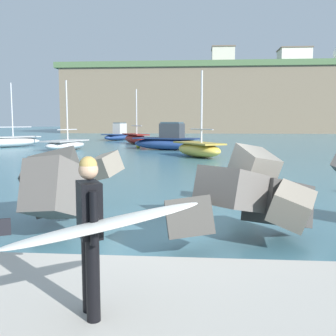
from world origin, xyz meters
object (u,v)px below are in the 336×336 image
Objects in this scene: boat_mid_left at (8,141)px; boat_mid_right at (65,145)px; surfer_with_board at (95,226)px; station_building_west at (223,59)px; mooring_buoy_inner at (138,146)px; boat_near_right at (199,149)px; boat_far_left at (168,141)px; boat_near_left at (136,138)px; station_building_central at (294,61)px; boat_far_right at (118,135)px.

boat_mid_right is (6.75, -3.47, -0.08)m from boat_mid_left.
station_building_west is (6.04, 96.84, 16.35)m from surfer_with_board.
mooring_buoy_inner is at bearing -1.93° from boat_mid_left.
station_building_west is at bearing 76.32° from boat_mid_right.
boat_mid_left is at bearing 152.55° from boat_near_right.
boat_near_right is at bearing -68.90° from boat_far_left.
station_building_west is (12.13, 57.47, 17.03)m from boat_near_left.
boat_mid_left is at bearing -148.78° from boat_near_left.
boat_near_left is 7.29m from mooring_buoy_inner.
boat_mid_right is 86.35m from station_building_central.
boat_mid_right reaches higher than boat_far_left.
station_building_central is at bearing 64.98° from boat_near_left.
station_building_west is at bearing 86.01° from boat_near_right.
boat_near_left is 1.02× the size of boat_near_right.
boat_far_left is 19.61m from boat_far_right.
mooring_buoy_inner is (-2.88, 2.01, -0.53)m from boat_far_left.
boat_far_left reaches higher than boat_far_right.
boat_near_left reaches higher than boat_near_right.
boat_mid_left is at bearing 178.07° from mooring_buoy_inner.
boat_near_left is at bearing 66.98° from boat_mid_right.
surfer_with_board is 98.40m from station_building_west.
station_building_central is at bearing 25.66° from station_building_west.
station_building_west is at bearing -154.34° from station_building_central.
surfer_with_board is at bearing -62.26° from boat_mid_left.
surfer_with_board is 0.33× the size of boat_mid_left.
boat_far_left is (8.64, 1.04, 0.27)m from boat_mid_right.
boat_mid_right is 71.71m from station_building_west.
boat_near_left reaches higher than mooring_buoy_inner.
station_building_west is at bearing 80.60° from mooring_buoy_inner.
boat_near_left is 0.73× the size of station_building_central.
boat_near_left reaches higher than boat_far_left.
boat_mid_right is (-4.33, -10.19, -0.12)m from boat_near_left.
boat_near_left reaches higher than surfer_with_board.
boat_far_right is at bearing 114.16° from boat_far_left.
boat_near_right is at bearing -66.68° from boat_far_right.
boat_near_left is 17.56m from boat_near_right.
station_building_central reaches higher than mooring_buoy_inner.
boat_near_right is 0.71× the size of station_building_central.
boat_far_left is at bearing -34.91° from mooring_buoy_inner.
boat_mid_left reaches higher than mooring_buoy_inner.
station_building_central reaches higher than boat_mid_left.
boat_mid_left reaches higher than boat_far_left.
boat_mid_left is 86.35m from station_building_central.
boat_near_right is at bearing -27.60° from boat_mid_right.
boat_near_left is 0.94× the size of boat_mid_left.
boat_near_right is 10.56m from mooring_buoy_inner.
boat_mid_right is at bearing -91.87° from boat_far_right.
boat_near_left is 0.96× the size of boat_far_right.
boat_near_right is 0.94× the size of boat_far_right.
surfer_with_board is 36.91m from boat_mid_left.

